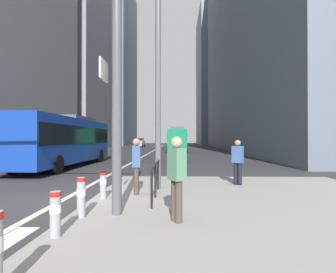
{
  "coord_description": "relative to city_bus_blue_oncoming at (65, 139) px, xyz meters",
  "views": [
    {
      "loc": [
        3.4,
        -7.75,
        1.85
      ],
      "look_at": [
        2.24,
        29.59,
        2.13
      ],
      "focal_mm": 27.93,
      "sensor_mm": 36.0,
      "label": 1
    }
  ],
  "objects": [
    {
      "name": "ground_plane",
      "position": [
        3.88,
        10.86,
        -1.84
      ],
      "size": [
        160.0,
        160.0,
        0.0
      ],
      "primitive_type": "plane",
      "color": "#303033"
    },
    {
      "name": "car_receding_near",
      "position": [
        8.2,
        35.45,
        -0.85
      ],
      "size": [
        2.11,
        4.51,
        1.94
      ],
      "color": "silver",
      "rests_on": "ground"
    },
    {
      "name": "traffic_signal_gantry",
      "position": [
        3.57,
        -11.05,
        2.32
      ],
      "size": [
        6.99,
        0.65,
        6.0
      ],
      "color": "#515156",
      "rests_on": "median_island"
    },
    {
      "name": "pedestrian_railing",
      "position": [
        6.68,
        -8.77,
        -0.98
      ],
      "size": [
        0.06,
        3.54,
        0.98
      ],
      "color": "black",
      "rests_on": "median_island"
    },
    {
      "name": "bollard_back",
      "position": [
        5.2,
        -9.52,
        -1.26
      ],
      "size": [
        0.2,
        0.2,
        0.75
      ],
      "color": "#99999E",
      "rests_on": "median_island"
    },
    {
      "name": "pedestrian_far",
      "position": [
        6.06,
        -8.94,
        -0.74
      ],
      "size": [
        0.28,
        0.41,
        1.71
      ],
      "color": "#423D38",
      "rests_on": "median_island"
    },
    {
      "name": "median_island",
      "position": [
        9.38,
        -10.14,
        -1.76
      ],
      "size": [
        9.0,
        10.0,
        0.15
      ],
      "primitive_type": "cube",
      "color": "gray",
      "rests_on": "ground"
    },
    {
      "name": "lane_centre_line",
      "position": [
        3.88,
        20.86,
        -1.83
      ],
      "size": [
        0.2,
        80.0,
        0.01
      ],
      "primitive_type": "cube",
      "color": "beige",
      "rests_on": "ground"
    },
    {
      "name": "street_lamp_post",
      "position": [
        6.65,
        -7.92,
        3.45
      ],
      "size": [
        5.5,
        0.32,
        8.0
      ],
      "color": "#56565B",
      "rests_on": "median_island"
    },
    {
      "name": "pedestrian_waiting",
      "position": [
        9.54,
        -7.2,
        -0.77
      ],
      "size": [
        0.45,
        0.41,
        1.65
      ],
      "color": "black",
      "rests_on": "median_island"
    },
    {
      "name": "bollard_left",
      "position": [
        5.18,
        -12.41,
        -1.25
      ],
      "size": [
        0.2,
        0.2,
        0.78
      ],
      "color": "#99999E",
      "rests_on": "median_island"
    },
    {
      "name": "office_tower_right_mid",
      "position": [
        20.88,
        39.88,
        20.42
      ],
      "size": [
        10.29,
        24.62,
        44.51
      ],
      "primitive_type": "cube",
      "color": "slate",
      "rests_on": "ground"
    },
    {
      "name": "office_tower_left_mid",
      "position": [
        -12.12,
        32.09,
        20.03
      ],
      "size": [
        11.54,
        19.98,
        43.73
      ],
      "primitive_type": "cube",
      "color": "gray",
      "rests_on": "ground"
    },
    {
      "name": "pedestrian_walking",
      "position": [
        7.29,
        -11.52,
        -0.71
      ],
      "size": [
        0.41,
        0.45,
        1.74
      ],
      "color": "#423D38",
      "rests_on": "median_island"
    },
    {
      "name": "city_bus_blue_oncoming",
      "position": [
        0.0,
        0.0,
        0.0
      ],
      "size": [
        2.86,
        11.05,
        3.4
      ],
      "color": "#14389E",
      "rests_on": "ground"
    },
    {
      "name": "office_tower_right_far",
      "position": [
        20.88,
        66.62,
        18.9
      ],
      "size": [
        12.96,
        19.68,
        41.47
      ],
      "primitive_type": "cube",
      "color": "slate",
      "rests_on": "ground"
    },
    {
      "name": "bollard_right",
      "position": [
        5.22,
        -11.28,
        -1.21
      ],
      "size": [
        0.2,
        0.2,
        0.86
      ],
      "color": "#99999E",
      "rests_on": "median_island"
    },
    {
      "name": "car_receding_far",
      "position": [
        7.6,
        45.18,
        -0.85
      ],
      "size": [
        2.12,
        4.39,
        1.94
      ],
      "color": "black",
      "rests_on": "ground"
    },
    {
      "name": "city_bus_red_receding",
      "position": [
        7.43,
        20.71,
        -0.0
      ],
      "size": [
        2.76,
        10.58,
        3.4
      ],
      "color": "#198456",
      "rests_on": "ground"
    },
    {
      "name": "office_tower_left_far",
      "position": [
        -12.12,
        56.46,
        20.84
      ],
      "size": [
        13.45,
        22.02,
        45.35
      ],
      "primitive_type": "cube",
      "color": "slate",
      "rests_on": "ground"
    },
    {
      "name": "car_oncoming_mid",
      "position": [
        -0.63,
        39.33,
        -0.85
      ],
      "size": [
        2.13,
        4.43,
        1.94
      ],
      "color": "#B2A899",
      "rests_on": "ground"
    }
  ]
}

